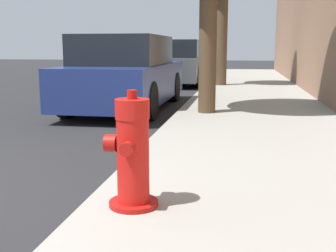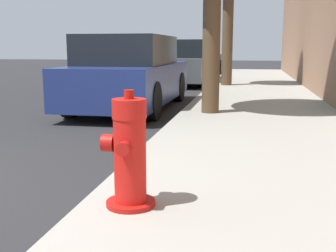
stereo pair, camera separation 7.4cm
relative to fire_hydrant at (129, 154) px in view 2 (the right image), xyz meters
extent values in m
cube|color=#99968E|center=(1.01, -0.08, -0.45)|extent=(2.77, 40.00, 0.14)
cylinder|color=#A91511|center=(0.00, 0.00, -0.36)|extent=(0.35, 0.35, 0.04)
cylinder|color=red|center=(0.00, 0.00, -0.04)|extent=(0.23, 0.23, 0.60)
cylinder|color=red|center=(0.00, 0.00, 0.33)|extent=(0.24, 0.24, 0.14)
cylinder|color=#A91511|center=(0.00, 0.00, 0.43)|extent=(0.07, 0.07, 0.06)
cylinder|color=#A91511|center=(0.00, -0.15, 0.08)|extent=(0.09, 0.07, 0.09)
cylinder|color=#A91511|center=(0.00, 0.15, 0.08)|extent=(0.09, 0.07, 0.09)
cylinder|color=#A91511|center=(-0.15, 0.00, 0.08)|extent=(0.09, 0.13, 0.13)
cube|color=navy|center=(-1.59, 5.66, 0.04)|extent=(1.69, 4.37, 0.74)
cube|color=black|center=(-1.59, 5.49, 0.70)|extent=(1.56, 2.40, 0.57)
cylinder|color=black|center=(-2.36, 7.02, -0.17)|extent=(0.20, 0.68, 0.68)
cylinder|color=black|center=(-0.83, 7.02, -0.17)|extent=(0.20, 0.68, 0.68)
cylinder|color=black|center=(-2.36, 4.31, -0.17)|extent=(0.20, 0.68, 0.68)
cylinder|color=black|center=(-0.83, 4.31, -0.17)|extent=(0.20, 0.68, 0.68)
cube|color=#4C5156|center=(-1.50, 11.80, 0.05)|extent=(1.85, 4.41, 0.73)
cube|color=black|center=(-1.50, 11.62, 0.70)|extent=(1.70, 2.43, 0.58)
cylinder|color=black|center=(-2.35, 13.17, -0.16)|extent=(0.20, 0.71, 0.71)
cylinder|color=black|center=(-0.66, 13.17, -0.16)|extent=(0.20, 0.71, 0.71)
cylinder|color=black|center=(-2.35, 10.43, -0.16)|extent=(0.20, 0.71, 0.71)
cylinder|color=black|center=(-0.66, 10.43, -0.16)|extent=(0.20, 0.71, 0.71)
cube|color=black|center=(-1.66, 18.65, 0.03)|extent=(1.84, 4.33, 0.74)
cube|color=black|center=(-1.66, 18.48, 0.67)|extent=(1.69, 2.38, 0.54)
cylinder|color=black|center=(-2.50, 19.99, -0.20)|extent=(0.20, 0.62, 0.62)
cylinder|color=black|center=(-0.82, 19.99, -0.20)|extent=(0.20, 0.62, 0.62)
cylinder|color=black|center=(-2.50, 17.31, -0.20)|extent=(0.20, 0.62, 0.62)
cylinder|color=black|center=(-0.82, 17.31, -0.20)|extent=(0.20, 0.62, 0.62)
cylinder|color=brown|center=(0.15, 4.55, 1.08)|extent=(0.30, 0.30, 2.92)
cylinder|color=brown|center=(0.13, 10.16, 1.27)|extent=(0.32, 0.32, 3.29)
camera|label=1|loc=(0.74, -2.79, 0.74)|focal=45.00mm
camera|label=2|loc=(0.81, -2.78, 0.74)|focal=45.00mm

